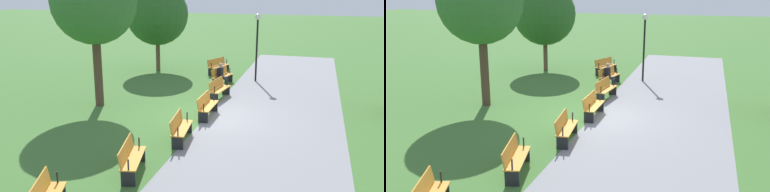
# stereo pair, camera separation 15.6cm
# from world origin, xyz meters

# --- Properties ---
(ground_plane) EXTENTS (120.00, 120.00, 0.00)m
(ground_plane) POSITION_xyz_m (0.00, 0.00, 0.00)
(ground_plane) COLOR #3D6B2D
(path_paving) EXTENTS (31.56, 5.22, 0.01)m
(path_paving) POSITION_xyz_m (0.00, 2.53, 0.00)
(path_paving) COLOR gray
(path_paving) RESTS_ON ground
(bench_0) EXTENTS (1.75, 1.05, 0.89)m
(bench_0) POSITION_xyz_m (-8.22, -1.59, 0.47)
(bench_0) COLOR orange
(bench_0) RESTS_ON ground
(bench_1) EXTENTS (1.76, 0.87, 0.89)m
(bench_1) POSITION_xyz_m (-5.55, -0.75, 0.47)
(bench_1) COLOR orange
(bench_1) RESTS_ON ground
(bench_2) EXTENTS (1.74, 0.68, 0.89)m
(bench_2) POSITION_xyz_m (-2.79, -0.24, 0.47)
(bench_2) COLOR orange
(bench_2) RESTS_ON ground
(bench_3) EXTENTS (1.70, 0.47, 0.89)m
(bench_3) POSITION_xyz_m (-0.00, -0.07, 0.47)
(bench_3) COLOR orange
(bench_3) RESTS_ON ground
(bench_4) EXTENTS (1.74, 0.68, 0.89)m
(bench_4) POSITION_xyz_m (2.79, -0.24, 0.47)
(bench_4) COLOR orange
(bench_4) RESTS_ON ground
(bench_5) EXTENTS (1.76, 0.87, 0.89)m
(bench_5) POSITION_xyz_m (5.55, -0.75, 0.47)
(bench_5) COLOR orange
(bench_5) RESTS_ON ground
(person_seated) EXTENTS (0.42, 0.57, 1.20)m
(person_seated) POSITION_xyz_m (-5.27, -0.67, 0.64)
(person_seated) COLOR black
(person_seated) RESTS_ON ground
(tree_0) EXTENTS (3.56, 3.56, 6.21)m
(tree_0) POSITION_xyz_m (-0.21, -4.95, 4.41)
(tree_0) COLOR #4C3828
(tree_0) RESTS_ON ground
(tree_1) EXTENTS (3.70, 3.70, 5.26)m
(tree_1) POSITION_xyz_m (-8.06, -5.31, 3.40)
(tree_1) COLOR brown
(tree_1) RESTS_ON ground
(lamp_post) EXTENTS (0.32, 0.32, 3.63)m
(lamp_post) POSITION_xyz_m (-6.86, 0.85, 2.56)
(lamp_post) COLOR black
(lamp_post) RESTS_ON ground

